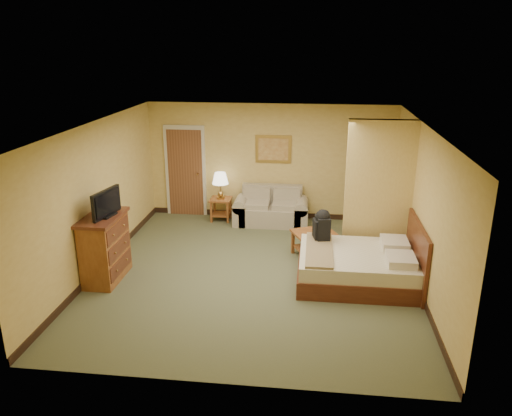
# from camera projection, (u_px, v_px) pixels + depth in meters

# --- Properties ---
(floor) EXTENTS (6.00, 6.00, 0.00)m
(floor) POSITION_uv_depth(u_px,v_px,m) (254.00, 273.00, 8.78)
(floor) COLOR #515637
(floor) RESTS_ON ground
(ceiling) EXTENTS (6.00, 6.00, 0.00)m
(ceiling) POSITION_uv_depth(u_px,v_px,m) (254.00, 126.00, 7.95)
(ceiling) COLOR white
(ceiling) RESTS_ON back_wall
(back_wall) EXTENTS (5.50, 0.02, 2.60)m
(back_wall) POSITION_uv_depth(u_px,v_px,m) (270.00, 162.00, 11.18)
(back_wall) COLOR #D4B35A
(back_wall) RESTS_ON floor
(left_wall) EXTENTS (0.02, 6.00, 2.60)m
(left_wall) POSITION_uv_depth(u_px,v_px,m) (97.00, 197.00, 8.67)
(left_wall) COLOR #D4B35A
(left_wall) RESTS_ON floor
(right_wall) EXTENTS (0.02, 6.00, 2.60)m
(right_wall) POSITION_uv_depth(u_px,v_px,m) (423.00, 209.00, 8.06)
(right_wall) COLOR #D4B35A
(right_wall) RESTS_ON floor
(partition) EXTENTS (1.20, 0.15, 2.60)m
(partition) POSITION_uv_depth(u_px,v_px,m) (378.00, 192.00, 8.99)
(partition) COLOR #D4B35A
(partition) RESTS_ON floor
(door) EXTENTS (0.94, 0.16, 2.10)m
(door) POSITION_uv_depth(u_px,v_px,m) (186.00, 171.00, 11.45)
(door) COLOR beige
(door) RESTS_ON floor
(baseboard) EXTENTS (5.50, 0.02, 0.12)m
(baseboard) POSITION_uv_depth(u_px,v_px,m) (270.00, 214.00, 11.57)
(baseboard) COLOR black
(baseboard) RESTS_ON floor
(loveseat) EXTENTS (1.64, 0.76, 0.83)m
(loveseat) POSITION_uv_depth(u_px,v_px,m) (271.00, 212.00, 11.10)
(loveseat) COLOR tan
(loveseat) RESTS_ON floor
(side_table) EXTENTS (0.47, 0.47, 0.51)m
(side_table) POSITION_uv_depth(u_px,v_px,m) (221.00, 206.00, 11.28)
(side_table) COLOR brown
(side_table) RESTS_ON floor
(table_lamp) EXTENTS (0.36, 0.36, 0.60)m
(table_lamp) POSITION_uv_depth(u_px,v_px,m) (220.00, 179.00, 11.08)
(table_lamp) COLOR #A9803E
(table_lamp) RESTS_ON side_table
(coffee_table) EXTENTS (1.00, 1.00, 0.49)m
(coffee_table) POSITION_uv_depth(u_px,v_px,m) (316.00, 240.00, 9.30)
(coffee_table) COLOR brown
(coffee_table) RESTS_ON floor
(wall_picture) EXTENTS (0.80, 0.04, 0.62)m
(wall_picture) POSITION_uv_depth(u_px,v_px,m) (273.00, 149.00, 11.06)
(wall_picture) COLOR #B78E3F
(wall_picture) RESTS_ON back_wall
(dresser) EXTENTS (0.56, 1.07, 1.14)m
(dresser) POSITION_uv_depth(u_px,v_px,m) (105.00, 248.00, 8.40)
(dresser) COLOR brown
(dresser) RESTS_ON floor
(tv) EXTENTS (0.24, 0.74, 0.45)m
(tv) POSITION_uv_depth(u_px,v_px,m) (106.00, 204.00, 8.14)
(tv) COLOR black
(tv) RESTS_ON dresser
(bed) EXTENTS (1.97, 1.67, 1.08)m
(bed) POSITION_uv_depth(u_px,v_px,m) (361.00, 266.00, 8.39)
(bed) COLOR #4B1F11
(bed) RESTS_ON floor
(backpack) EXTENTS (0.29, 0.37, 0.57)m
(backpack) POSITION_uv_depth(u_px,v_px,m) (323.00, 224.00, 8.74)
(backpack) COLOR black
(backpack) RESTS_ON bed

